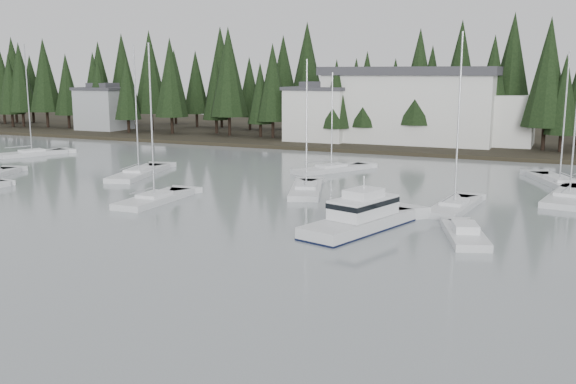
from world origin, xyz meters
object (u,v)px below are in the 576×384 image
at_px(sailboat_4, 155,201).
at_px(sailboat_10, 32,155).
at_px(house_west, 319,113).
at_px(sailboat_3, 569,199).
at_px(house_far_west, 104,108).
at_px(sailboat_2, 139,175).
at_px(harbor_inn, 424,106).
at_px(runabout_1, 465,237).
at_px(sailboat_11, 306,192).
at_px(cabin_cruiser_center, 360,220).
at_px(sailboat_8, 331,171).
at_px(sailboat_5, 454,208).
at_px(sailboat_12, 559,184).

height_order(sailboat_4, sailboat_10, sailboat_10).
xyz_separation_m(house_west, sailboat_3, (35.09, -31.70, -4.58)).
bearing_deg(house_far_west, sailboat_2, -46.62).
bearing_deg(sailboat_4, harbor_inn, -14.22).
xyz_separation_m(sailboat_3, runabout_1, (-6.08, -16.80, 0.06)).
bearing_deg(sailboat_10, house_west, -25.08).
distance_m(house_far_west, sailboat_11, 68.20).
relative_size(house_west, cabin_cruiser_center, 0.91).
bearing_deg(sailboat_8, harbor_inn, 21.35).
relative_size(sailboat_3, sailboat_5, 1.00).
xyz_separation_m(sailboat_2, sailboat_4, (9.81, -11.00, 0.01)).
bearing_deg(sailboat_3, sailboat_4, 124.58).
relative_size(house_far_west, cabin_cruiser_center, 0.81).
bearing_deg(house_far_west, sailboat_11, -35.54).
relative_size(sailboat_12, runabout_1, 1.84).
distance_m(house_far_west, runabout_1, 87.24).
bearing_deg(cabin_cruiser_center, sailboat_2, 81.98).
distance_m(cabin_cruiser_center, sailboat_5, 10.43).
height_order(harbor_inn, sailboat_10, sailboat_10).
bearing_deg(sailboat_5, sailboat_8, 52.66).
bearing_deg(sailboat_5, house_far_west, 64.66).
distance_m(house_far_west, sailboat_12, 80.65).
bearing_deg(runabout_1, house_west, 12.80).
relative_size(sailboat_10, sailboat_11, 1.19).
bearing_deg(sailboat_10, sailboat_5, -80.75).
relative_size(sailboat_8, sailboat_11, 0.91).
distance_m(cabin_cruiser_center, sailboat_8, 26.33).
bearing_deg(harbor_inn, sailboat_12, -55.29).
bearing_deg(house_far_west, sailboat_5, -31.19).
height_order(sailboat_8, sailboat_12, sailboat_12).
height_order(sailboat_3, sailboat_4, sailboat_3).
bearing_deg(house_far_west, sailboat_3, -23.62).
xyz_separation_m(sailboat_3, sailboat_5, (-8.25, -7.97, 0.02)).
bearing_deg(sailboat_11, harbor_inn, -20.91).
relative_size(harbor_inn, sailboat_5, 2.08).
height_order(house_far_west, runabout_1, house_far_west).
height_order(house_west, sailboat_2, sailboat_2).
distance_m(harbor_inn, sailboat_10, 54.39).
distance_m(sailboat_2, runabout_1, 37.59).
bearing_deg(sailboat_5, harbor_inn, 21.19).
distance_m(sailboat_5, sailboat_8, 21.50).
distance_m(sailboat_5, sailboat_11, 13.62).
xyz_separation_m(harbor_inn, runabout_1, (13.97, -51.84, -5.64)).
relative_size(sailboat_11, runabout_1, 1.71).
xyz_separation_m(house_far_west, sailboat_12, (76.14, -26.23, -4.34)).
xyz_separation_m(sailboat_2, sailboat_11, (19.73, -1.84, -0.00)).
height_order(sailboat_2, runabout_1, sailboat_2).
height_order(sailboat_11, sailboat_12, sailboat_12).
height_order(sailboat_2, sailboat_3, sailboat_3).
distance_m(sailboat_2, sailboat_4, 14.74).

